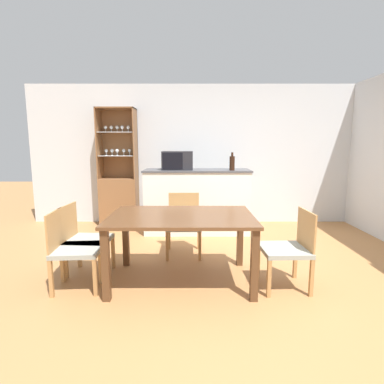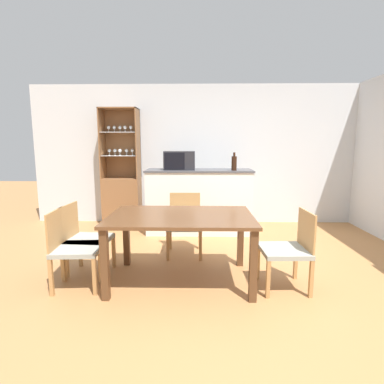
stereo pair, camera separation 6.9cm
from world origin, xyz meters
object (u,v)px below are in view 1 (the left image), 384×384
Objects in this scene: microwave at (179,160)px; dining_chair_side_left_near at (75,248)px; wine_bottle at (233,163)px; dining_chair_head_far at (185,224)px; display_cabinet at (120,192)px; dining_chair_side_right_near at (290,248)px; dining_chair_side_left_far at (85,239)px; dining_table at (183,224)px.

dining_chair_side_left_near is at bearing -116.04° from microwave.
dining_chair_head_far is at bearing -131.31° from wine_bottle.
dining_chair_head_far is (1.22, -1.52, -0.20)m from display_cabinet.
display_cabinet is at bearing 161.26° from wine_bottle.
dining_chair_head_far and dining_chair_side_right_near have the same top height.
display_cabinet reaches higher than microwave.
dining_chair_side_left_near and dining_chair_side_left_far have the same top height.
microwave reaches higher than dining_chair_side_left_far.
dining_chair_side_left_far is at bearing -140.27° from wine_bottle.
dining_chair_side_left_near is 2.71m from wine_bottle.
wine_bottle reaches higher than dining_chair_side_left_far.
dining_chair_side_left_far reaches higher than dining_table.
microwave is at bearing 93.95° from dining_table.
wine_bottle reaches higher than dining_table.
dining_table is 1.92m from wine_bottle.
dining_table is at bearing 93.77° from dining_chair_side_left_near.
dining_chair_side_right_near is at bearing -79.15° from wine_bottle.
dining_chair_side_right_near is at bearing -58.28° from microwave.
dining_chair_side_right_near is at bearing -7.51° from dining_table.
dining_chair_side_left_near is at bearing -172.24° from dining_table.
dining_chair_side_left_near is at bearing -135.20° from wine_bottle.
wine_bottle reaches higher than dining_chair_side_right_near.
dining_chair_head_far is (-0.00, 0.83, -0.22)m from dining_table.
display_cabinet is 2.61× the size of dining_chair_side_right_near.
dining_chair_head_far and dining_chair_side_left_far have the same top height.
wine_bottle is (-0.35, 1.82, 0.76)m from dining_chair_side_right_near.
display_cabinet is 3.41m from dining_chair_side_right_near.
dining_chair_side_left_near is at bearing 87.91° from dining_chair_side_right_near.
display_cabinet is 2.21m from dining_chair_side_left_far.
display_cabinet is at bearing 40.74° from dining_chair_side_right_near.
dining_chair_side_left_far is at bearing 172.27° from dining_table.
dining_chair_side_right_near is at bearing -47.05° from display_cabinet.
dining_chair_side_left_near is at bearing 3.32° from dining_chair_side_left_far.
dining_chair_head_far is 1.47m from dining_chair_side_left_near.
dining_chair_side_left_far is at bearing -119.91° from microwave.
dining_table is at bearing -86.05° from microwave.
microwave is (1.10, -0.52, 0.60)m from display_cabinet.
microwave is 1.74× the size of wine_bottle.
wine_bottle is at bearing 133.04° from dining_chair_side_left_far.
display_cabinet reaches higher than dining_chair_side_right_near.
dining_chair_side_right_near is at bearing 137.44° from dining_chair_head_far.
dining_table is (1.23, -2.35, 0.02)m from display_cabinet.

